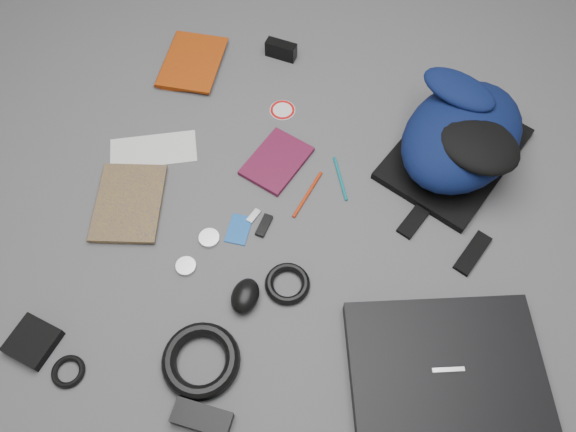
% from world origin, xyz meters
% --- Properties ---
extents(ground, '(4.00, 4.00, 0.00)m').
position_xyz_m(ground, '(0.00, 0.00, 0.00)').
color(ground, '#4F4F51').
rests_on(ground, ground).
extents(backpack, '(0.44, 0.51, 0.18)m').
position_xyz_m(backpack, '(0.38, 0.30, 0.09)').
color(backpack, black).
rests_on(backpack, ground).
extents(laptop, '(0.48, 0.42, 0.04)m').
position_xyz_m(laptop, '(0.42, -0.29, 0.02)').
color(laptop, black).
rests_on(laptop, ground).
extents(textbook_red, '(0.18, 0.23, 0.02)m').
position_xyz_m(textbook_red, '(-0.48, 0.44, 0.01)').
color(textbook_red, '#892D07').
rests_on(textbook_red, ground).
extents(comic_book, '(0.21, 0.26, 0.02)m').
position_xyz_m(comic_book, '(-0.48, -0.07, 0.01)').
color(comic_book, '#BC900D').
rests_on(comic_book, ground).
extents(envelope, '(0.25, 0.18, 0.00)m').
position_xyz_m(envelope, '(-0.40, 0.12, 0.00)').
color(envelope, silver).
rests_on(envelope, ground).
extents(dvd_case, '(0.18, 0.21, 0.01)m').
position_xyz_m(dvd_case, '(-0.07, 0.16, 0.01)').
color(dvd_case, '#450D23').
rests_on(dvd_case, ground).
extents(compact_camera, '(0.09, 0.05, 0.05)m').
position_xyz_m(compact_camera, '(-0.15, 0.54, 0.03)').
color(compact_camera, black).
rests_on(compact_camera, ground).
extents(sticker_disc, '(0.09, 0.09, 0.00)m').
position_xyz_m(sticker_disc, '(-0.10, 0.34, 0.00)').
color(sticker_disc, silver).
rests_on(sticker_disc, ground).
extents(pen_teal, '(0.06, 0.13, 0.01)m').
position_xyz_m(pen_teal, '(0.10, 0.15, 0.00)').
color(pen_teal, '#0C6871').
rests_on(pen_teal, ground).
extents(pen_red, '(0.05, 0.15, 0.01)m').
position_xyz_m(pen_red, '(0.03, 0.08, 0.00)').
color(pen_red, '#AF2C0D').
rests_on(pen_red, ground).
extents(id_badge, '(0.05, 0.08, 0.00)m').
position_xyz_m(id_badge, '(-0.11, -0.06, 0.00)').
color(id_badge, '#1652A6').
rests_on(id_badge, ground).
extents(usb_black, '(0.03, 0.06, 0.01)m').
position_xyz_m(usb_black, '(-0.05, -0.03, 0.01)').
color(usb_black, black).
rests_on(usb_black, ground).
extents(usb_silver, '(0.03, 0.04, 0.01)m').
position_xyz_m(usb_silver, '(-0.09, -0.01, 0.00)').
color(usb_silver, '#B3B3B5').
rests_on(usb_silver, ground).
extents(mouse, '(0.07, 0.09, 0.05)m').
position_xyz_m(mouse, '(-0.04, -0.23, 0.02)').
color(mouse, black).
rests_on(mouse, ground).
extents(headphone_left, '(0.06, 0.06, 0.01)m').
position_xyz_m(headphone_left, '(-0.17, -0.10, 0.01)').
color(headphone_left, silver).
rests_on(headphone_left, ground).
extents(headphone_right, '(0.06, 0.06, 0.01)m').
position_xyz_m(headphone_right, '(-0.21, -0.18, 0.01)').
color(headphone_right, silver).
rests_on(headphone_right, ground).
extents(cable_coil, '(0.11, 0.11, 0.02)m').
position_xyz_m(cable_coil, '(0.04, -0.17, 0.01)').
color(cable_coil, black).
rests_on(cable_coil, ground).
extents(power_brick, '(0.12, 0.06, 0.03)m').
position_xyz_m(power_brick, '(-0.06, -0.51, 0.02)').
color(power_brick, black).
rests_on(power_brick, ground).
extents(power_cord_coil, '(0.21, 0.21, 0.03)m').
position_xyz_m(power_cord_coil, '(-0.10, -0.39, 0.02)').
color(power_cord_coil, black).
rests_on(power_cord_coil, ground).
extents(pouch, '(0.12, 0.12, 0.02)m').
position_xyz_m(pouch, '(-0.47, -0.44, 0.01)').
color(pouch, black).
rests_on(pouch, ground).
extents(earbud_coil, '(0.09, 0.09, 0.01)m').
position_xyz_m(earbud_coil, '(-0.37, -0.48, 0.01)').
color(earbud_coil, black).
rests_on(earbud_coil, ground).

